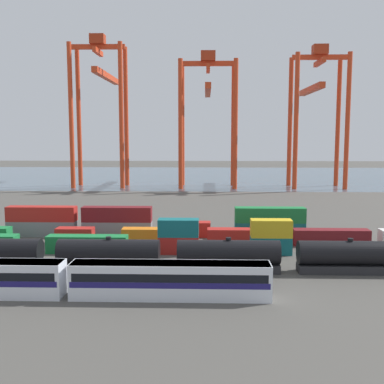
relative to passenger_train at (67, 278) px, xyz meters
The scene contains 23 objects.
ground_plane 62.25m from the passenger_train, 79.13° to the left, with size 420.00×420.00×0.00m, color #4C4944.
harbour_water 151.71m from the passenger_train, 85.56° to the left, with size 400.00×110.00×0.01m, color #475B6B.
passenger_train is the anchor object (origin of this frame).
freight_tank_row 20.63m from the passenger_train, 28.92° to the left, with size 75.51×3.06×4.52m.
shipping_container_1 19.51m from the passenger_train, 98.08° to the left, with size 12.10×2.44×2.60m, color #197538.
shipping_container_2 22.25m from the passenger_train, 60.21° to the left, with size 6.04×2.44×2.60m, color #AD211C.
shipping_container_3 22.30m from the passenger_train, 60.21° to the left, with size 6.04×2.44×2.60m, color #146066.
shipping_container_4 31.46m from the passenger_train, 37.85° to the left, with size 6.04×2.44×2.60m, color #146066.
shipping_container_5 31.49m from the passenger_train, 37.85° to the left, with size 6.04×2.44×2.60m, color gold.
shipping_container_7 25.89m from the passenger_train, 103.95° to the left, with size 6.04×2.44×2.60m, color #AD211C.
shipping_container_8 26.25m from the passenger_train, 73.16° to the left, with size 12.10×2.44×2.60m, color orange.
shipping_container_9 33.03m from the passenger_train, 49.51° to the left, with size 12.10×2.44×2.60m, color #AD211C.
shipping_container_10 43.31m from the passenger_train, 35.45° to the left, with size 12.10×2.44×2.60m, color maroon.
shipping_container_13 33.85m from the passenger_train, 113.92° to the left, with size 12.10×2.44×2.60m, color slate.
shipping_container_14 33.88m from the passenger_train, 113.92° to the left, with size 12.10×2.44×2.60m, color #AD211C.
shipping_container_15 30.94m from the passenger_train, 90.74° to the left, with size 12.10×2.44×2.60m, color slate.
shipping_container_16 30.98m from the passenger_train, 90.74° to the left, with size 12.10×2.44×2.60m, color maroon.
shipping_container_17 33.53m from the passenger_train, 67.33° to the left, with size 6.04×2.44×2.60m, color #AD211C.
shipping_container_18 40.57m from the passenger_train, 49.69° to the left, with size 12.10×2.44×2.60m, color #146066.
shipping_container_19 40.60m from the passenger_train, 49.69° to the left, with size 12.10×2.44×2.60m, color #197538.
gantry_crane_west 117.94m from the passenger_train, 100.58° to the left, with size 18.21×38.20×50.78m.
gantry_crane_central 116.39m from the passenger_train, 82.04° to the left, with size 19.40×37.87×45.19m.
gantry_crane_east 126.19m from the passenger_train, 64.85° to the left, with size 18.09×33.69×47.06m.
Camera 1 is at (3.37, -69.99, 17.62)m, focal length 43.58 mm.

